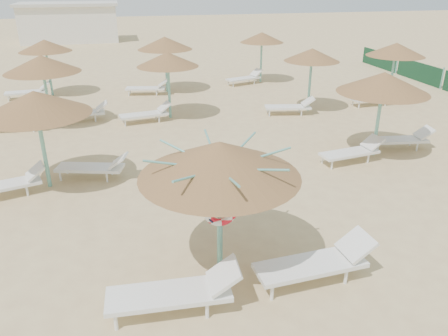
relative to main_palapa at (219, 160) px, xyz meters
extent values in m
plane|color=tan|center=(0.49, -0.01, -2.34)|extent=(120.00, 120.00, 0.00)
cylinder|color=#65B0A4|center=(0.00, 0.00, -1.21)|extent=(0.11, 0.11, 2.26)
cone|color=#95633B|center=(0.00, 0.00, 0.02)|extent=(3.01, 3.01, 0.68)
cylinder|color=#65B0A4|center=(0.00, 0.00, -0.23)|extent=(0.20, 0.20, 0.12)
cylinder|color=#65B0A4|center=(0.69, 0.00, -0.03)|extent=(1.36, 0.04, 0.35)
cylinder|color=#65B0A4|center=(0.49, 0.49, -0.03)|extent=(0.99, 0.99, 0.35)
cylinder|color=#65B0A4|center=(0.00, 0.69, -0.03)|extent=(0.04, 1.36, 0.35)
cylinder|color=#65B0A4|center=(-0.49, 0.49, -0.03)|extent=(0.99, 0.99, 0.35)
cylinder|color=#65B0A4|center=(-0.69, 0.00, -0.03)|extent=(1.36, 0.04, 0.35)
cylinder|color=#65B0A4|center=(-0.49, -0.49, -0.03)|extent=(0.99, 0.99, 0.35)
cylinder|color=#65B0A4|center=(0.00, -0.69, -0.03)|extent=(0.04, 1.36, 0.35)
cylinder|color=#65B0A4|center=(0.49, -0.49, -0.03)|extent=(0.99, 0.99, 0.35)
torus|color=red|center=(0.00, -0.10, -0.98)|extent=(0.69, 0.15, 0.69)
cylinder|color=white|center=(-2.06, -1.29, -2.18)|extent=(0.07, 0.07, 0.32)
cylinder|color=white|center=(-2.03, -0.72, -2.18)|extent=(0.07, 0.07, 0.32)
cylinder|color=white|center=(-0.54, -1.37, -2.18)|extent=(0.07, 0.07, 0.32)
cylinder|color=white|center=(-0.51, -0.80, -2.18)|extent=(0.07, 0.07, 0.32)
cube|color=white|center=(-1.14, -1.05, -1.98)|extent=(2.18, 0.81, 0.09)
cube|color=white|center=(-0.18, -1.10, -1.71)|extent=(0.58, 0.71, 0.41)
cylinder|color=white|center=(0.69, -1.19, -2.18)|extent=(0.07, 0.07, 0.32)
cylinder|color=white|center=(0.65, -0.62, -2.18)|extent=(0.07, 0.07, 0.32)
cylinder|color=white|center=(2.21, -1.08, -2.18)|extent=(0.07, 0.07, 0.32)
cylinder|color=white|center=(2.17, -0.52, -2.18)|extent=(0.07, 0.07, 0.32)
cube|color=white|center=(1.57, -0.84, -1.98)|extent=(2.19, 0.85, 0.09)
cube|color=white|center=(2.53, -0.77, -1.71)|extent=(0.59, 0.71, 0.41)
cylinder|color=#65B0A4|center=(-3.82, 4.68, -1.19)|extent=(0.11, 0.11, 2.30)
cone|color=#95633B|center=(-3.82, 4.68, 0.05)|extent=(2.80, 2.80, 0.63)
cylinder|color=#65B0A4|center=(-3.82, 4.68, -0.19)|extent=(0.20, 0.20, 0.12)
cylinder|color=white|center=(-4.32, 4.20, -2.20)|extent=(0.06, 0.06, 0.28)
cylinder|color=white|center=(-4.46, 4.68, -2.20)|extent=(0.06, 0.06, 0.28)
cube|color=white|center=(-4.92, 4.28, -2.02)|extent=(2.00, 1.12, 0.08)
cube|color=white|center=(-4.10, 4.52, -1.78)|extent=(0.63, 0.71, 0.36)
cylinder|color=white|center=(-3.55, 4.97, -2.20)|extent=(0.06, 0.06, 0.28)
cylinder|color=white|center=(-3.41, 5.45, -2.20)|extent=(0.06, 0.06, 0.28)
cylinder|color=white|center=(-2.26, 4.59, -2.20)|extent=(0.06, 0.06, 0.28)
cylinder|color=white|center=(-2.12, 5.07, -2.20)|extent=(0.06, 0.06, 0.28)
cube|color=white|center=(-2.72, 4.98, -2.02)|extent=(2.00, 1.12, 0.08)
cube|color=white|center=(-1.90, 4.75, -1.78)|extent=(0.63, 0.71, 0.36)
cylinder|color=#65B0A4|center=(-4.42, 10.38, -1.19)|extent=(0.11, 0.11, 2.30)
cone|color=#95633B|center=(-4.42, 10.38, 0.05)|extent=(2.79, 2.79, 0.63)
cylinder|color=#65B0A4|center=(-4.42, 10.38, -0.19)|extent=(0.20, 0.20, 0.12)
cylinder|color=white|center=(-4.98, 9.70, -2.20)|extent=(0.06, 0.06, 0.28)
cylinder|color=white|center=(-4.96, 10.20, -2.20)|extent=(0.06, 0.06, 0.28)
cube|color=white|center=(-5.52, 9.98, -2.02)|extent=(1.93, 0.72, 0.08)
cube|color=white|center=(-4.67, 9.93, -1.78)|extent=(0.52, 0.62, 0.36)
cylinder|color=white|center=(-4.11, 10.39, -2.20)|extent=(0.06, 0.06, 0.28)
cylinder|color=white|center=(-4.13, 10.88, -2.20)|extent=(0.06, 0.06, 0.28)
cylinder|color=white|center=(-2.76, 10.46, -2.20)|extent=(0.06, 0.06, 0.28)
cylinder|color=white|center=(-2.78, 10.96, -2.20)|extent=(0.06, 0.06, 0.28)
cube|color=white|center=(-3.32, 10.68, -2.02)|extent=(1.93, 0.72, 0.08)
cube|color=white|center=(-2.47, 10.72, -1.78)|extent=(0.52, 0.62, 0.36)
cylinder|color=#65B0A4|center=(-4.95, 15.31, -1.19)|extent=(0.11, 0.11, 2.30)
cone|color=#95633B|center=(-4.95, 15.31, 0.04)|extent=(2.42, 2.42, 0.55)
cylinder|color=#65B0A4|center=(-4.95, 15.31, -0.19)|extent=(0.20, 0.20, 0.12)
cylinder|color=white|center=(-6.82, 14.58, -2.20)|extent=(0.06, 0.06, 0.28)
cylinder|color=white|center=(-6.87, 15.08, -2.20)|extent=(0.06, 0.06, 0.28)
cylinder|color=white|center=(-5.47, 14.71, -2.20)|extent=(0.06, 0.06, 0.28)
cylinder|color=white|center=(-5.52, 15.21, -2.20)|extent=(0.06, 0.06, 0.28)
cube|color=white|center=(-6.05, 14.91, -2.02)|extent=(1.95, 0.80, 0.08)
cube|color=white|center=(-5.20, 14.99, -1.78)|extent=(0.54, 0.64, 0.36)
cylinder|color=#65B0A4|center=(0.25, 10.32, -1.19)|extent=(0.11, 0.11, 2.30)
cone|color=#95633B|center=(0.25, 10.32, 0.04)|extent=(2.45, 2.45, 0.55)
cylinder|color=#65B0A4|center=(0.25, 10.32, -0.19)|extent=(0.20, 0.20, 0.12)
cylinder|color=white|center=(-1.61, 9.56, -2.20)|extent=(0.06, 0.06, 0.28)
cylinder|color=white|center=(-1.68, 10.05, -2.20)|extent=(0.06, 0.06, 0.28)
cylinder|color=white|center=(-0.27, 9.76, -2.20)|extent=(0.06, 0.06, 0.28)
cylinder|color=white|center=(-0.35, 10.26, -2.20)|extent=(0.06, 0.06, 0.28)
cube|color=white|center=(-0.85, 9.92, -2.02)|extent=(1.97, 0.90, 0.08)
cube|color=white|center=(-0.01, 10.05, -1.78)|extent=(0.57, 0.67, 0.36)
cylinder|color=#65B0A4|center=(0.63, 14.77, -1.19)|extent=(0.11, 0.11, 2.30)
cone|color=#95633B|center=(0.63, 14.77, 0.05)|extent=(2.67, 2.67, 0.60)
cylinder|color=#65B0A4|center=(0.63, 14.77, -0.19)|extent=(0.20, 0.20, 0.12)
cylinder|color=white|center=(-1.31, 14.28, -2.20)|extent=(0.06, 0.06, 0.28)
cylinder|color=white|center=(-1.21, 14.77, -2.20)|extent=(0.06, 0.06, 0.28)
cylinder|color=white|center=(0.02, 14.02, -2.20)|extent=(0.06, 0.06, 0.28)
cylinder|color=white|center=(0.11, 14.51, -2.20)|extent=(0.06, 0.06, 0.28)
cube|color=white|center=(-0.47, 14.37, -2.02)|extent=(1.98, 0.96, 0.08)
cube|color=white|center=(0.36, 14.21, -1.78)|extent=(0.59, 0.68, 0.36)
cylinder|color=#65B0A4|center=(6.23, 4.70, -1.19)|extent=(0.11, 0.11, 2.30)
cone|color=#95633B|center=(6.23, 4.70, 0.05)|extent=(2.81, 2.81, 0.63)
cylinder|color=#65B0A4|center=(6.23, 4.70, -0.19)|extent=(0.20, 0.20, 0.12)
cylinder|color=white|center=(4.38, 3.93, -2.20)|extent=(0.06, 0.06, 0.28)
cylinder|color=white|center=(4.30, 4.42, -2.20)|extent=(0.06, 0.06, 0.28)
cylinder|color=white|center=(5.71, 4.13, -2.20)|extent=(0.06, 0.06, 0.28)
cylinder|color=white|center=(5.64, 4.63, -2.20)|extent=(0.06, 0.06, 0.28)
cube|color=white|center=(5.13, 4.30, -2.02)|extent=(1.97, 0.90, 0.08)
cube|color=white|center=(5.97, 4.42, -1.78)|extent=(0.57, 0.67, 0.36)
cylinder|color=white|center=(6.50, 4.87, -2.20)|extent=(0.06, 0.06, 0.28)
cylinder|color=white|center=(6.58, 5.36, -2.20)|extent=(0.06, 0.06, 0.28)
cylinder|color=white|center=(7.84, 4.67, -2.20)|extent=(0.06, 0.06, 0.28)
cylinder|color=white|center=(7.91, 5.16, -2.20)|extent=(0.06, 0.06, 0.28)
cube|color=white|center=(7.33, 5.00, -2.02)|extent=(1.97, 0.90, 0.08)
cube|color=white|center=(8.17, 4.87, -1.78)|extent=(0.57, 0.67, 0.36)
cylinder|color=#65B0A4|center=(6.22, 10.03, -1.19)|extent=(0.11, 0.11, 2.30)
cone|color=#95633B|center=(6.22, 10.03, 0.04)|extent=(2.32, 2.32, 0.52)
cylinder|color=#65B0A4|center=(6.22, 10.03, -0.19)|extent=(0.20, 0.20, 0.12)
cylinder|color=white|center=(4.29, 9.53, -2.20)|extent=(0.06, 0.06, 0.28)
cylinder|color=white|center=(4.38, 10.02, -2.20)|extent=(0.06, 0.06, 0.28)
cylinder|color=white|center=(5.62, 9.28, -2.20)|extent=(0.06, 0.06, 0.28)
cylinder|color=white|center=(5.71, 9.77, -2.20)|extent=(0.06, 0.06, 0.28)
cube|color=white|center=(5.12, 9.63, -2.02)|extent=(1.98, 0.96, 0.08)
cube|color=white|center=(5.96, 9.47, -1.78)|extent=(0.59, 0.68, 0.36)
cylinder|color=#65B0A4|center=(5.89, 15.79, -1.19)|extent=(0.11, 0.11, 2.30)
cone|color=#95633B|center=(5.89, 15.79, 0.04)|extent=(2.33, 2.33, 0.52)
cylinder|color=#65B0A4|center=(5.89, 15.79, -0.19)|extent=(0.20, 0.20, 0.12)
cylinder|color=white|center=(4.11, 14.91, -2.20)|extent=(0.06, 0.06, 0.28)
cylinder|color=white|center=(3.95, 15.38, -2.20)|extent=(0.06, 0.06, 0.28)
cylinder|color=white|center=(5.39, 15.32, -2.20)|extent=(0.06, 0.06, 0.28)
cylinder|color=white|center=(5.24, 15.79, -2.20)|extent=(0.06, 0.06, 0.28)
cube|color=white|center=(4.79, 15.39, -2.02)|extent=(2.00, 1.17, 0.08)
cube|color=white|center=(5.60, 15.65, -1.78)|extent=(0.65, 0.72, 0.36)
cylinder|color=#65B0A4|center=(10.43, 10.45, -1.19)|extent=(0.11, 0.11, 2.30)
cone|color=#95633B|center=(10.43, 10.45, 0.04)|extent=(2.55, 2.55, 0.57)
cylinder|color=#65B0A4|center=(10.43, 10.45, -0.19)|extent=(0.20, 0.20, 0.12)
cylinder|color=white|center=(8.54, 9.77, -2.20)|extent=(0.06, 0.06, 0.28)
cylinder|color=white|center=(8.52, 10.27, -2.20)|extent=(0.06, 0.06, 0.28)
cylinder|color=white|center=(9.89, 9.83, -2.20)|extent=(0.06, 0.06, 0.28)
cylinder|color=white|center=(9.87, 10.33, -2.20)|extent=(0.06, 0.06, 0.28)
cube|color=white|center=(9.33, 10.05, -2.02)|extent=(1.92, 0.70, 0.08)
cube|color=white|center=(10.18, 10.09, -1.78)|extent=(0.51, 0.62, 0.36)
cube|color=silver|center=(-5.51, 34.99, -0.84)|extent=(8.00, 4.00, 3.00)
cube|color=beige|center=(-5.51, 34.99, 0.78)|extent=(8.40, 4.40, 0.25)
cube|color=#1A4F27|center=(14.49, 13.99, -1.84)|extent=(0.08, 3.80, 1.00)
cylinder|color=#65B0A4|center=(14.49, 12.09, -1.79)|extent=(0.08, 0.08, 1.10)
cube|color=#1A4F27|center=(14.49, 17.99, -1.84)|extent=(0.08, 3.80, 1.00)
cylinder|color=#65B0A4|center=(14.49, 16.09, -1.79)|extent=(0.08, 0.08, 1.10)
camera|label=1|loc=(-1.60, -7.11, 3.07)|focal=35.00mm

